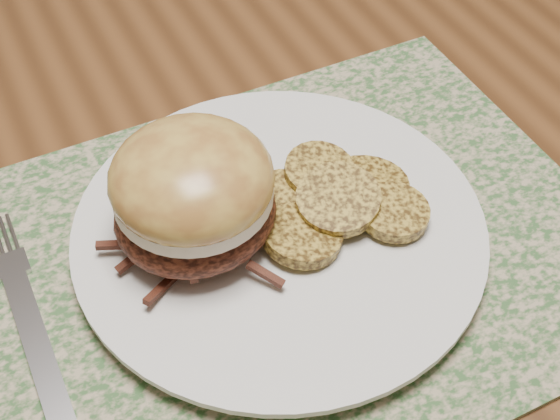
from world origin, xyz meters
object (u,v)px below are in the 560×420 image
object	(u,v)px
dinner_plate	(279,232)
fork	(29,321)
pork_sandwich	(193,193)
dining_table	(527,203)

from	to	relation	value
dinner_plate	fork	xyz separation A→B (m)	(-0.17, 0.01, -0.01)
pork_sandwich	fork	distance (m)	0.13
dining_table	fork	distance (m)	0.42
dinner_plate	pork_sandwich	xyz separation A→B (m)	(-0.05, 0.02, 0.05)
pork_sandwich	fork	xyz separation A→B (m)	(-0.12, -0.01, -0.05)
fork	dinner_plate	bearing A→B (deg)	-2.82
dining_table	fork	xyz separation A→B (m)	(-0.41, 0.00, 0.09)
dining_table	fork	size ratio (longest dim) A/B	7.87
dinner_plate	pork_sandwich	world-z (taller)	pork_sandwich
pork_sandwich	fork	bearing A→B (deg)	164.13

